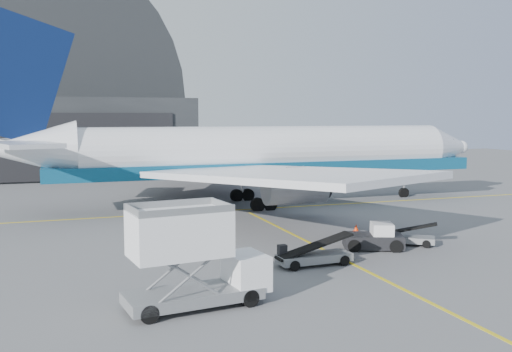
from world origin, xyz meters
name	(u,v)px	position (x,y,z in m)	size (l,w,h in m)	color
ground	(336,256)	(0.00, 0.00, 0.00)	(200.00, 200.00, 0.00)	#565659
taxi_lines	(269,222)	(0.00, 12.67, 0.01)	(80.00, 42.12, 0.02)	gold
hangar	(25,115)	(-22.00, 64.95, 9.54)	(50.00, 28.30, 28.00)	black
distant_bldg_a	(340,161)	(38.00, 72.00, 0.00)	(14.00, 8.00, 4.00)	black
distant_bldg_b	(421,160)	(55.00, 68.00, 0.00)	(8.00, 6.00, 2.80)	slate
airliner	(252,154)	(1.72, 22.34, 5.33)	(54.24, 52.59, 19.03)	white
catering_truck	(192,259)	(-11.39, -6.96, 2.44)	(7.29, 3.46, 4.82)	slate
pushback_tug	(375,239)	(3.53, 0.98, 0.71)	(4.61, 3.62, 1.88)	black
belt_loader_a	(313,256)	(-2.46, -1.69, 0.59)	(5.06, 1.94, 1.92)	slate
belt_loader_b	(404,237)	(6.20, 1.41, 0.53)	(4.23, 3.61, 1.70)	slate
traffic_cone	(356,228)	(5.30, 6.77, 0.28)	(0.41, 0.41, 0.60)	#F33207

